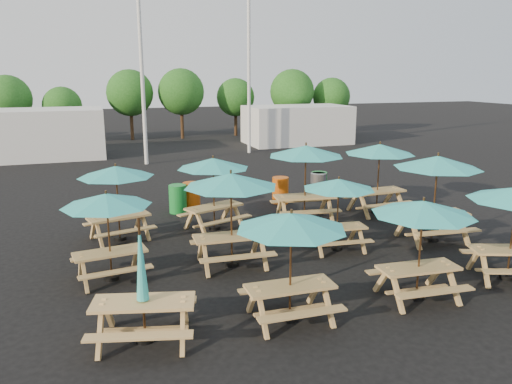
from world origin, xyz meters
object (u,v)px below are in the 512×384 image
object	(u,v)px
picnic_unit_8	(306,155)
picnic_unit_4	(231,185)
picnic_unit_1	(107,204)
waste_bin_4	(318,186)
picnic_unit_6	(423,213)
picnic_unit_11	(380,153)
picnic_unit_2	(116,175)
picnic_unit_3	(291,226)
waste_bin_1	(192,196)
waste_bin_2	(280,190)
picnic_unit_7	(339,188)
waste_bin_0	(178,199)
picnic_unit_0	(143,292)
picnic_unit_5	(213,167)
picnic_unit_10	(437,166)
waste_bin_3	(319,184)

from	to	relation	value
picnic_unit_8	picnic_unit_4	bearing A→B (deg)	-129.73
picnic_unit_1	waste_bin_4	world-z (taller)	picnic_unit_1
picnic_unit_8	picnic_unit_6	bearing A→B (deg)	-83.19
picnic_unit_1	picnic_unit_11	distance (m)	9.65
picnic_unit_2	waste_bin_4	size ratio (longest dim) A/B	2.65
picnic_unit_11	picnic_unit_3	bearing A→B (deg)	-136.09
waste_bin_1	waste_bin_2	bearing A→B (deg)	-2.63
picnic_unit_7	waste_bin_2	size ratio (longest dim) A/B	2.18
picnic_unit_4	waste_bin_0	xyz separation A→B (m)	(-0.40, 5.41, -1.62)
picnic_unit_0	waste_bin_0	bearing A→B (deg)	90.22
picnic_unit_0	picnic_unit_7	bearing A→B (deg)	44.19
picnic_unit_3	picnic_unit_4	world-z (taller)	picnic_unit_4
picnic_unit_11	picnic_unit_5	bearing A→B (deg)	177.39
picnic_unit_5	waste_bin_2	bearing A→B (deg)	17.03
picnic_unit_0	waste_bin_4	size ratio (longest dim) A/B	2.37
picnic_unit_3	picnic_unit_11	bearing A→B (deg)	47.67
picnic_unit_10	picnic_unit_11	distance (m)	3.14
waste_bin_4	picnic_unit_11	bearing A→B (deg)	-69.19
picnic_unit_0	waste_bin_2	distance (m)	10.44
waste_bin_2	picnic_unit_6	bearing A→B (deg)	-91.50
picnic_unit_6	waste_bin_4	distance (m)	9.21
waste_bin_1	waste_bin_3	bearing A→B (deg)	3.13
picnic_unit_2	waste_bin_1	size ratio (longest dim) A/B	2.65
picnic_unit_5	picnic_unit_1	bearing A→B (deg)	-157.18
picnic_unit_4	picnic_unit_11	size ratio (longest dim) A/B	0.98
waste_bin_1	waste_bin_2	distance (m)	3.36
waste_bin_4	waste_bin_1	bearing A→B (deg)	-178.84
picnic_unit_1	picnic_unit_10	xyz separation A→B (m)	(9.03, -0.08, 0.36)
picnic_unit_2	picnic_unit_7	world-z (taller)	picnic_unit_2
picnic_unit_11	waste_bin_0	size ratio (longest dim) A/B	2.52
picnic_unit_5	picnic_unit_7	size ratio (longest dim) A/B	1.32
picnic_unit_11	waste_bin_4	size ratio (longest dim) A/B	2.52
picnic_unit_1	picnic_unit_3	world-z (taller)	picnic_unit_3
picnic_unit_10	waste_bin_3	bearing A→B (deg)	102.36
picnic_unit_3	waste_bin_4	xyz separation A→B (m)	(4.91, 8.90, -1.45)
waste_bin_1	waste_bin_4	size ratio (longest dim) A/B	1.00
picnic_unit_8	picnic_unit_11	distance (m)	2.78
picnic_unit_1	picnic_unit_7	distance (m)	6.03
picnic_unit_8	waste_bin_0	distance (m)	4.79
picnic_unit_10	waste_bin_4	world-z (taller)	picnic_unit_10
picnic_unit_0	waste_bin_0	xyz separation A→B (m)	(2.13, 8.44, -0.47)
picnic_unit_5	picnic_unit_11	size ratio (longest dim) A/B	1.14
picnic_unit_3	waste_bin_1	distance (m)	8.92
waste_bin_0	waste_bin_3	bearing A→B (deg)	5.13
waste_bin_0	waste_bin_2	xyz separation A→B (m)	(3.90, 0.08, 0.00)
picnic_unit_6	picnic_unit_8	distance (m)	6.24
picnic_unit_3	waste_bin_0	distance (m)	8.71
picnic_unit_2	picnic_unit_3	distance (m)	6.78
picnic_unit_4	waste_bin_2	xyz separation A→B (m)	(3.50, 5.49, -1.62)
waste_bin_3	picnic_unit_10	bearing A→B (deg)	-82.67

